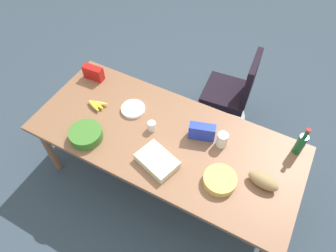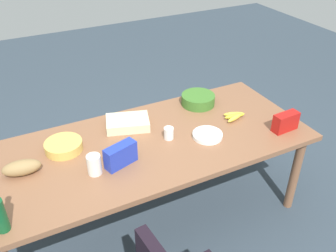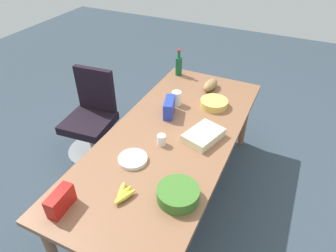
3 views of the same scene
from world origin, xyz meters
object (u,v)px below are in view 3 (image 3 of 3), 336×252
object	(u,v)px
paper_plate_stack	(133,159)
chip_bag_red	(60,201)
mayo_jar	(176,98)
wine_bottle	(179,65)
conference_table	(171,142)
chip_bag_blue	(169,107)
salad_bowl	(178,194)
office_chair	(92,124)
banana_bunch	(123,194)
chip_bowl	(214,103)
paper_cup	(161,140)
bread_loaf	(210,85)
sheet_cake	(204,135)

from	to	relation	value
paper_plate_stack	chip_bag_red	distance (m)	0.60
mayo_jar	wine_bottle	xyz separation A→B (m)	(0.57, 0.23, 0.05)
conference_table	chip_bag_blue	world-z (taller)	chip_bag_blue
conference_table	salad_bowl	size ratio (longest dim) A/B	8.39
conference_table	office_chair	xyz separation A→B (m)	(0.25, 1.06, -0.32)
chip_bag_blue	chip_bag_red	bearing A→B (deg)	172.53
chip_bag_red	chip_bag_blue	world-z (taller)	chip_bag_blue
wine_bottle	banana_bunch	size ratio (longest dim) A/B	1.49
paper_plate_stack	chip_bag_blue	distance (m)	0.68
mayo_jar	salad_bowl	xyz separation A→B (m)	(-1.04, -0.47, -0.02)
chip_bowl	conference_table	bearing A→B (deg)	162.74
paper_cup	bread_loaf	distance (m)	1.01
paper_plate_stack	paper_cup	distance (m)	0.29
paper_plate_stack	wine_bottle	distance (m)	1.46
chip_bowl	banana_bunch	world-z (taller)	chip_bowl
chip_bag_red	chip_bag_blue	size ratio (longest dim) A/B	0.91
chip_bowl	banana_bunch	xyz separation A→B (m)	(-1.30, 0.19, -0.01)
conference_table	paper_cup	bearing A→B (deg)	171.12
mayo_jar	sheet_cake	xyz separation A→B (m)	(-0.39, -0.41, -0.03)
paper_plate_stack	wine_bottle	world-z (taller)	wine_bottle
wine_bottle	banana_bunch	xyz separation A→B (m)	(-1.75, -0.37, -0.09)
office_chair	sheet_cake	xyz separation A→B (m)	(-0.18, -1.32, 0.42)
conference_table	chip_bag_blue	size ratio (longest dim) A/B	10.63
mayo_jar	salad_bowl	bearing A→B (deg)	-155.51
mayo_jar	chip_bag_blue	distance (m)	0.18
paper_plate_stack	office_chair	bearing A→B (deg)	54.99
bread_loaf	paper_cup	bearing A→B (deg)	176.40
office_chair	chip_bag_red	bearing A→B (deg)	-148.30
bread_loaf	chip_bowl	bearing A→B (deg)	-155.05
office_chair	paper_cup	distance (m)	1.19
paper_cup	chip_bowl	xyz separation A→B (m)	(0.71, -0.20, -0.01)
chip_bag_red	mayo_jar	distance (m)	1.43
office_chair	chip_bag_blue	size ratio (longest dim) A/B	4.32
office_chair	paper_plate_stack	size ratio (longest dim) A/B	4.32
wine_bottle	conference_table	bearing A→B (deg)	-159.48
wine_bottle	paper_plate_stack	bearing A→B (deg)	-169.97
conference_table	banana_bunch	size ratio (longest dim) A/B	11.84
office_chair	chip_bag_red	xyz separation A→B (m)	(-1.22, -0.75, 0.45)
mayo_jar	office_chair	bearing A→B (deg)	102.57
chip_bag_blue	salad_bowl	size ratio (longest dim) A/B	0.79
salad_bowl	chip_bowl	bearing A→B (deg)	6.86
office_chair	mayo_jar	world-z (taller)	office_chair
chip_bag_red	sheet_cake	size ratio (longest dim) A/B	0.62
chip_bag_blue	sheet_cake	size ratio (longest dim) A/B	0.69
banana_bunch	paper_plate_stack	bearing A→B (deg)	20.41
chip_bag_blue	wine_bottle	world-z (taller)	wine_bottle
chip_bag_red	chip_bag_blue	distance (m)	1.25
chip_bag_blue	wine_bottle	bearing A→B (deg)	17.44
office_chair	mayo_jar	bearing A→B (deg)	-77.43
conference_table	wine_bottle	world-z (taller)	wine_bottle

